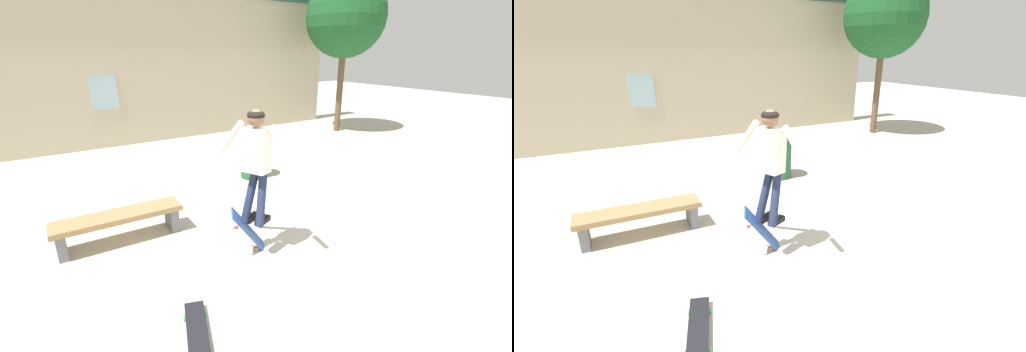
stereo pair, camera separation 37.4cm
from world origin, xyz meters
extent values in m
plane|color=beige|center=(0.00, 0.00, 0.00)|extent=(40.00, 40.00, 0.00)
cube|color=#B7A88E|center=(0.00, 7.78, 2.04)|extent=(13.39, 0.40, 4.09)
cube|color=#99B7C6|center=(-0.97, 7.57, 1.53)|extent=(0.70, 0.02, 0.90)
cylinder|color=brown|center=(5.95, 5.73, 1.32)|extent=(0.20, 0.20, 2.64)
sphere|color=#194C23|center=(5.95, 5.73, 3.56)|extent=(2.46, 2.46, 2.46)
cube|color=#99754C|center=(-1.88, 2.18, 0.40)|extent=(1.76, 0.45, 0.08)
cube|color=slate|center=(-2.63, 2.19, 0.18)|extent=(0.13, 0.36, 0.36)
cube|color=slate|center=(-1.12, 2.16, 0.18)|extent=(0.13, 0.36, 0.36)
cylinder|color=#235633|center=(1.14, 3.43, 0.46)|extent=(0.51, 0.51, 0.92)
torus|color=black|center=(1.14, 3.43, 0.90)|extent=(0.55, 0.55, 0.04)
cube|color=silver|center=(-0.39, 0.89, 1.45)|extent=(0.37, 0.41, 0.56)
sphere|color=brown|center=(-0.39, 0.89, 1.84)|extent=(0.28, 0.28, 0.21)
ellipsoid|color=black|center=(-0.39, 0.89, 1.88)|extent=(0.29, 0.29, 0.12)
cylinder|color=#1E2847|center=(-0.43, 0.97, 0.85)|extent=(0.35, 0.18, 0.78)
cube|color=black|center=(-0.40, 0.98, 0.49)|extent=(0.28, 0.20, 0.07)
cylinder|color=#1E2847|center=(-0.35, 0.82, 0.85)|extent=(0.30, 0.29, 0.78)
cube|color=black|center=(-0.33, 0.83, 0.49)|extent=(0.28, 0.20, 0.07)
cylinder|color=silver|center=(-0.55, 1.24, 1.56)|extent=(0.24, 0.40, 0.48)
cylinder|color=silver|center=(-0.23, 0.55, 1.56)|extent=(0.24, 0.40, 0.48)
cube|color=#2D519E|center=(-0.49, 0.92, 0.34)|extent=(0.61, 0.23, 0.78)
cylinder|color=#DB3D33|center=(-0.32, 1.06, 0.14)|extent=(0.08, 0.04, 0.08)
cylinder|color=#DB3D33|center=(-0.40, 0.87, 0.07)|extent=(0.08, 0.04, 0.08)
cylinder|color=#DB3D33|center=(-0.64, 1.03, 0.57)|extent=(0.08, 0.04, 0.08)
cylinder|color=#DB3D33|center=(-0.72, 0.84, 0.50)|extent=(0.08, 0.04, 0.08)
cube|color=black|center=(-1.67, -0.06, 0.07)|extent=(0.45, 0.84, 0.02)
cylinder|color=green|center=(-1.48, 0.15, 0.03)|extent=(0.03, 0.06, 0.05)
cylinder|color=green|center=(-1.69, 0.21, 0.03)|extent=(0.03, 0.06, 0.05)
camera|label=1|loc=(-2.56, -2.52, 2.61)|focal=24.00mm
camera|label=2|loc=(-2.24, -2.70, 2.61)|focal=24.00mm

